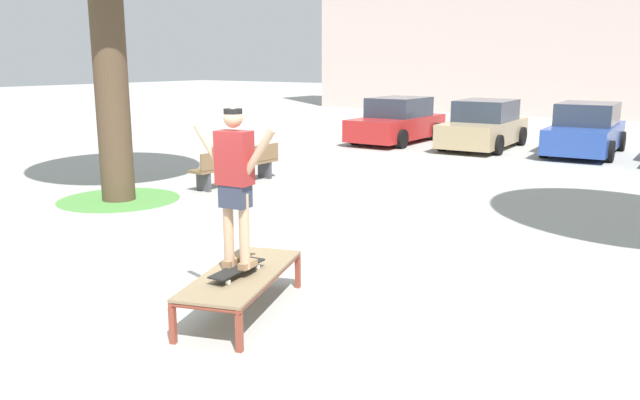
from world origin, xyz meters
TOP-DOWN VIEW (x-y plane):
  - ground_plane at (0.00, 0.00)m, footprint 120.00×120.00m
  - skate_box at (0.72, -0.26)m, footprint 1.34×2.04m
  - skateboard at (0.76, -0.36)m, footprint 0.30×0.82m
  - skater at (0.76, -0.36)m, footprint 1.00×0.32m
  - grass_patch_near_left at (-5.21, 2.76)m, footprint 2.38×2.38m
  - car_red at (-5.00, 14.07)m, footprint 1.95×4.22m
  - car_tan at (-2.06, 14.33)m, footprint 2.09×4.28m
  - car_blue at (0.88, 14.74)m, footprint 2.13×4.30m
  - park_bench at (-4.33, 5.29)m, footprint 0.55×2.42m

SIDE VIEW (x-z plane):
  - ground_plane at x=0.00m, z-range 0.00..0.00m
  - grass_patch_near_left at x=-5.21m, z-range 0.00..0.01m
  - skate_box at x=0.72m, z-range 0.18..0.64m
  - park_bench at x=-4.33m, z-range 0.03..0.86m
  - skateboard at x=0.76m, z-range 0.49..0.58m
  - car_red at x=-5.00m, z-range -0.06..1.44m
  - car_tan at x=-2.06m, z-range -0.06..1.44m
  - car_blue at x=0.88m, z-range -0.06..1.44m
  - skater at x=0.76m, z-range 0.68..2.38m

